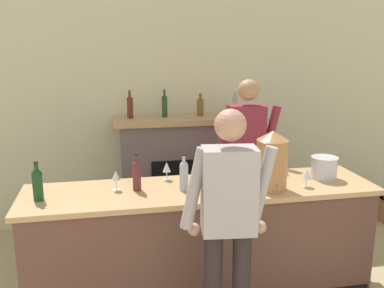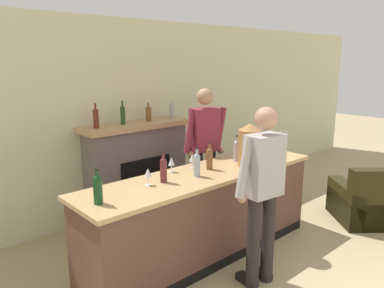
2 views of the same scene
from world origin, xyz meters
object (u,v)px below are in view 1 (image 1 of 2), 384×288
fireplace_stone (183,171)px  wine_bottle_cabernet_heavy (267,165)px  person_bartender (246,160)px  wine_bottle_riesling_slim (137,174)px  wine_bottle_rose_blush (214,169)px  ice_bucket_steel (324,168)px  wine_glass_back_row (167,168)px  person_customer (228,224)px  wine_glass_near_bucket (116,176)px  wine_glass_front_right (197,167)px  wine_bottle_port_short (37,183)px  wine_glass_by_dispenser (307,174)px  wine_bottle_merlot_tall (184,174)px  copper_dispenser (272,160)px

fireplace_stone → wine_bottle_cabernet_heavy: (0.52, -1.39, 0.44)m
person_bartender → wine_bottle_riesling_slim: (-1.15, -0.60, 0.10)m
fireplace_stone → wine_bottle_rose_blush: bearing=-89.0°
ice_bucket_steel → wine_glass_back_row: ice_bucket_steel is taller
person_customer → wine_glass_near_bucket: person_customer is taller
wine_bottle_riesling_slim → wine_glass_front_right: bearing=17.5°
wine_bottle_cabernet_heavy → wine_glass_back_row: wine_bottle_cabernet_heavy is taller
wine_bottle_port_short → wine_glass_by_dispenser: wine_bottle_port_short is taller
person_bartender → wine_glass_back_row: bearing=-156.4°
ice_bucket_steel → wine_bottle_merlot_tall: bearing=-176.9°
wine_bottle_cabernet_heavy → wine_glass_front_right: 0.62m
fireplace_stone → wine_bottle_cabernet_heavy: fireplace_stone is taller
wine_glass_near_bucket → wine_glass_by_dispenser: bearing=-8.1°
wine_bottle_port_short → wine_glass_back_row: bearing=16.1°
copper_dispenser → wine_glass_by_dispenser: (0.32, -0.00, -0.14)m
copper_dispenser → person_customer: bearing=-131.5°
copper_dispenser → wine_glass_back_row: size_ratio=2.99×
wine_glass_near_bucket → wine_bottle_rose_blush: bearing=-0.9°
copper_dispenser → wine_glass_by_dispenser: copper_dispenser is taller
wine_glass_front_right → fireplace_stone: bearing=85.8°
person_customer → wine_bottle_riesling_slim: (-0.56, 0.81, 0.14)m
wine_bottle_riesling_slim → person_customer: bearing=-55.5°
wine_bottle_merlot_tall → wine_bottle_port_short: bearing=-179.8°
ice_bucket_steel → wine_glass_by_dispenser: bearing=-144.1°
ice_bucket_steel → wine_bottle_rose_blush: (-1.02, 0.02, 0.04)m
wine_bottle_port_short → wine_bottle_rose_blush: size_ratio=1.02×
ice_bucket_steel → wine_glass_back_row: (-1.40, 0.23, 0.02)m
wine_glass_back_row → wine_bottle_cabernet_heavy: bearing=-11.1°
fireplace_stone → wine_glass_near_bucket: fireplace_stone is taller
wine_glass_back_row → wine_glass_front_right: bearing=-10.0°
wine_bottle_port_short → wine_glass_by_dispenser: 2.19m
wine_bottle_port_short → wine_bottle_merlot_tall: (1.15, 0.00, -0.00)m
wine_bottle_merlot_tall → wine_glass_near_bucket: size_ratio=1.81×
fireplace_stone → wine_bottle_rose_blush: (0.03, -1.42, 0.44)m
person_customer → wine_glass_near_bucket: (-0.73, 0.84, 0.12)m
wine_bottle_riesling_slim → wine_glass_front_right: size_ratio=1.84×
person_bartender → wine_glass_back_row: 0.95m
person_customer → ice_bucket_steel: (1.12, 0.80, 0.10)m
ice_bucket_steel → wine_glass_by_dispenser: (-0.26, -0.19, 0.01)m
fireplace_stone → wine_glass_front_right: size_ratio=9.74×
fireplace_stone → wine_bottle_riesling_slim: fireplace_stone is taller
wine_bottle_rose_blush → wine_glass_by_dispenser: (0.75, -0.21, -0.02)m
wine_glass_by_dispenser → wine_bottle_port_short: bearing=177.0°
person_bartender → wine_bottle_merlot_tall: (-0.77, -0.68, 0.10)m
person_customer → wine_bottle_port_short: person_customer is taller
copper_dispenser → wine_glass_front_right: (-0.56, 0.37, -0.13)m
wine_bottle_port_short → wine_glass_back_row: wine_bottle_port_short is taller
wine_glass_by_dispenser → wine_glass_front_right: size_ratio=0.94×
wine_bottle_rose_blush → wine_glass_front_right: 0.20m
wine_glass_back_row → wine_glass_near_bucket: bearing=-156.9°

